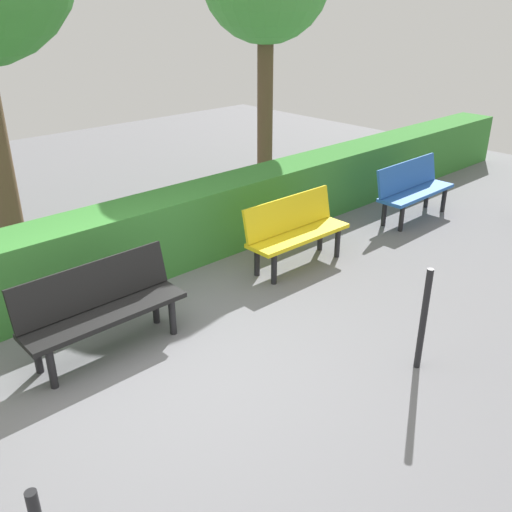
% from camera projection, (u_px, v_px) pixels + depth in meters
% --- Properties ---
extents(ground_plane, '(20.00, 20.00, 0.00)m').
position_uv_depth(ground_plane, '(157.00, 368.00, 5.13)').
color(ground_plane, slate).
extents(bench_blue, '(1.49, 0.48, 0.86)m').
position_uv_depth(bench_blue, '(413.00, 187.00, 8.47)').
color(bench_blue, blue).
rests_on(bench_blue, ground_plane).
extents(bench_yellow, '(1.45, 0.49, 0.86)m').
position_uv_depth(bench_yellow, '(295.00, 229.00, 6.94)').
color(bench_yellow, yellow).
rests_on(bench_yellow, ground_plane).
extents(bench_black, '(1.56, 0.47, 0.86)m').
position_uv_depth(bench_black, '(101.00, 305.00, 5.21)').
color(bench_black, black).
rests_on(bench_black, ground_plane).
extents(hedge_row, '(16.00, 0.66, 0.91)m').
position_uv_depth(hedge_row, '(153.00, 236.00, 6.80)').
color(hedge_row, '#387F33').
rests_on(hedge_row, ground_plane).
extents(railing_post_mid, '(0.06, 0.06, 1.00)m').
position_uv_depth(railing_post_mid, '(423.00, 320.00, 4.93)').
color(railing_post_mid, black).
rests_on(railing_post_mid, ground_plane).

